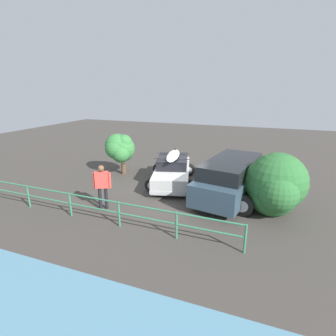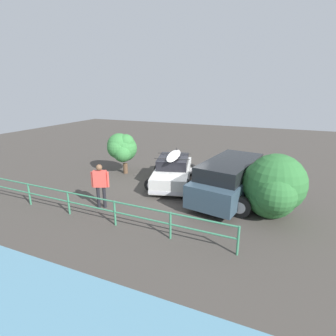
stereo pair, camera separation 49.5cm
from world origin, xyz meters
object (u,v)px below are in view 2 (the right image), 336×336
at_px(sedan_car, 173,171).
at_px(bush_near_left, 122,148).
at_px(person_bystander, 100,182).
at_px(suv_car, 230,179).
at_px(bush_near_right, 272,187).

bearing_deg(sedan_car, bush_near_left, -8.15).
relative_size(person_bystander, bush_near_left, 0.81).
bearing_deg(bush_near_left, sedan_car, 171.85).
relative_size(sedan_car, suv_car, 0.88).
xyz_separation_m(sedan_car, bush_near_right, (-4.55, 1.80, 0.48)).
xyz_separation_m(suv_car, person_bystander, (4.43, 2.84, 0.17)).
bearing_deg(sedan_car, bush_near_right, 158.37).
relative_size(suv_car, bush_near_left, 2.27).
bearing_deg(suv_car, sedan_car, -16.01).
xyz_separation_m(bush_near_left, bush_near_right, (-7.74, 2.26, -0.31)).
relative_size(suv_car, bush_near_right, 2.05).
distance_m(suv_car, person_bystander, 5.26).
relative_size(sedan_car, person_bystander, 2.49).
distance_m(sedan_car, bush_near_right, 4.92).
bearing_deg(bush_near_left, person_bystander, 111.91).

